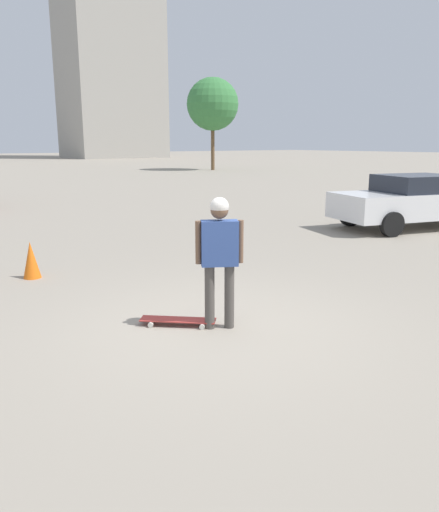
# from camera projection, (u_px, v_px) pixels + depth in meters

# --- Properties ---
(ground_plane) EXTENTS (220.00, 220.00, 0.00)m
(ground_plane) POSITION_uv_depth(u_px,v_px,m) (220.00, 327.00, 6.47)
(ground_plane) COLOR gray
(person) EXTENTS (0.40, 0.53, 1.69)m
(person) POSITION_uv_depth(u_px,v_px,m) (220.00, 249.00, 6.23)
(person) COLOR #4C4742
(person) RESTS_ON ground_plane
(skateboard) EXTENTS (0.84, 0.88, 0.08)m
(skateboard) POSITION_uv_depth(u_px,v_px,m) (178.00, 320.00, 6.53)
(skateboard) COLOR #A5332D
(skateboard) RESTS_ON ground_plane
(car_parked_near) EXTENTS (2.99, 4.75, 1.47)m
(car_parked_near) POSITION_uv_depth(u_px,v_px,m) (413.00, 201.00, 13.79)
(car_parked_near) COLOR silver
(car_parked_near) RESTS_ON ground_plane
(building_block_distant) EXTENTS (10.41, 13.94, 44.72)m
(building_block_distant) POSITION_uv_depth(u_px,v_px,m) (108.00, 3.00, 73.19)
(building_block_distant) COLOR #9E998E
(building_block_distant) RESTS_ON ground_plane
(tree_distant) EXTENTS (4.37, 4.37, 7.66)m
(tree_distant) POSITION_uv_depth(u_px,v_px,m) (213.00, 104.00, 41.92)
(tree_distant) COLOR brown
(tree_distant) RESTS_ON ground_plane
(traffic_cone) EXTENTS (0.31, 0.31, 0.65)m
(traffic_cone) POSITION_uv_depth(u_px,v_px,m) (31.00, 260.00, 8.76)
(traffic_cone) COLOR orange
(traffic_cone) RESTS_ON ground_plane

